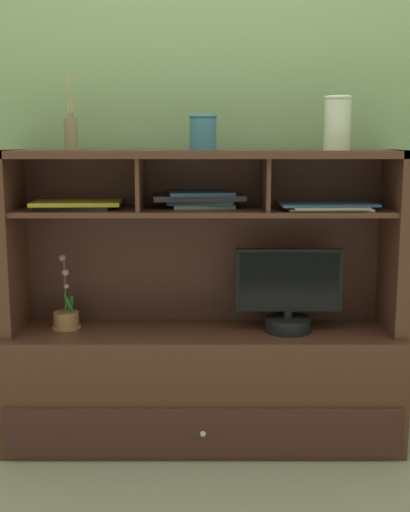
% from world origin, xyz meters
% --- Properties ---
extents(floor_plane, '(6.00, 6.00, 0.02)m').
position_xyz_m(floor_plane, '(0.00, 0.00, -0.01)').
color(floor_plane, '#A59A8B').
rests_on(floor_plane, ground).
extents(back_wall, '(6.00, 0.02, 2.80)m').
position_xyz_m(back_wall, '(0.00, 0.24, 1.40)').
color(back_wall, '#859F6F').
rests_on(back_wall, ground).
extents(media_console, '(1.61, 0.46, 1.21)m').
position_xyz_m(media_console, '(0.00, 0.01, 0.37)').
color(media_console, '#502A20').
rests_on(media_console, ground).
extents(tv_monitor, '(0.43, 0.19, 0.34)m').
position_xyz_m(tv_monitor, '(0.35, -0.03, 0.63)').
color(tv_monitor, black).
rests_on(tv_monitor, media_console).
extents(potted_orchid, '(0.12, 0.12, 0.31)m').
position_xyz_m(potted_orchid, '(-0.57, 0.01, 0.53)').
color(potted_orchid, '#AA6F49').
rests_on(potted_orchid, media_console).
extents(magazine_stack_left, '(0.40, 0.24, 0.03)m').
position_xyz_m(magazine_stack_left, '(0.49, -0.03, 0.99)').
color(magazine_stack_left, beige).
rests_on(magazine_stack_left, media_console).
extents(magazine_stack_centre, '(0.38, 0.24, 0.07)m').
position_xyz_m(magazine_stack_centre, '(-0.01, 0.05, 1.01)').
color(magazine_stack_centre, gray).
rests_on(magazine_stack_centre, media_console).
extents(magazine_stack_right, '(0.36, 0.22, 0.03)m').
position_xyz_m(magazine_stack_right, '(-0.51, 0.00, 0.99)').
color(magazine_stack_right, '#383A38').
rests_on(magazine_stack_right, media_console).
extents(diffuser_bottle, '(0.05, 0.05, 0.31)m').
position_xyz_m(diffuser_bottle, '(-0.52, 0.02, 1.28)').
color(diffuser_bottle, '#857354').
rests_on(diffuser_bottle, media_console).
extents(ceramic_vase, '(0.11, 0.11, 0.14)m').
position_xyz_m(ceramic_vase, '(0.00, 0.02, 1.28)').
color(ceramic_vase, teal).
rests_on(ceramic_vase, media_console).
extents(accent_vase, '(0.11, 0.11, 0.21)m').
position_xyz_m(accent_vase, '(0.52, -0.01, 1.31)').
color(accent_vase, silver).
rests_on(accent_vase, media_console).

